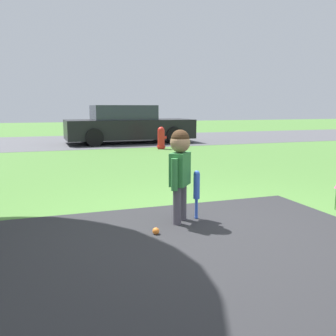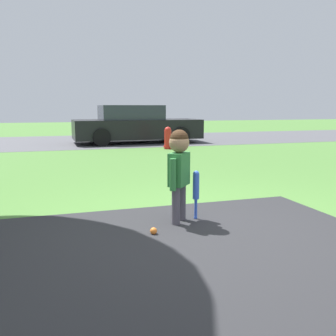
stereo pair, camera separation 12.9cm
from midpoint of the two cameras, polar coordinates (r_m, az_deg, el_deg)
The scene contains 7 objects.
ground_plane at distance 4.05m, azimuth 5.38°, elevation -9.06°, with size 60.00×60.00×0.00m, color #477533.
street_strip at distance 14.59m, azimuth -12.83°, elevation 4.03°, with size 40.00×6.00×0.01m.
child at distance 4.07m, azimuth 0.95°, elevation 0.79°, with size 0.30×0.34×1.03m.
baseball_bat at distance 4.25m, azimuth 3.47°, elevation -3.04°, with size 0.07×0.07×0.56m.
sports_ball at distance 3.82m, azimuth -2.84°, elevation -9.58°, with size 0.07×0.07×0.07m.
fire_hydrant at distance 11.51m, azimuth -1.37°, elevation 4.58°, with size 0.30×0.27×0.68m.
parked_car at distance 13.56m, azimuth -6.39°, elevation 6.47°, with size 4.49×1.97×1.34m.
Camera 1 is at (-1.67, -3.47, 1.27)m, focal length 40.00 mm.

